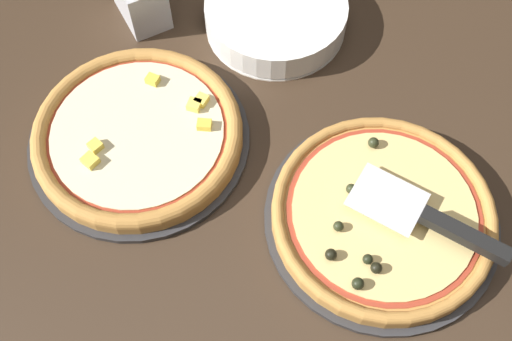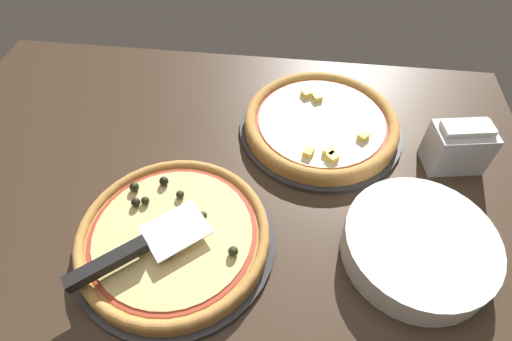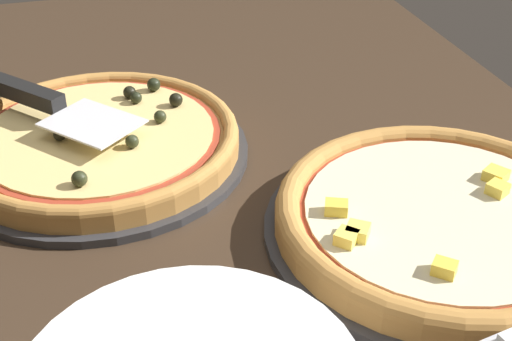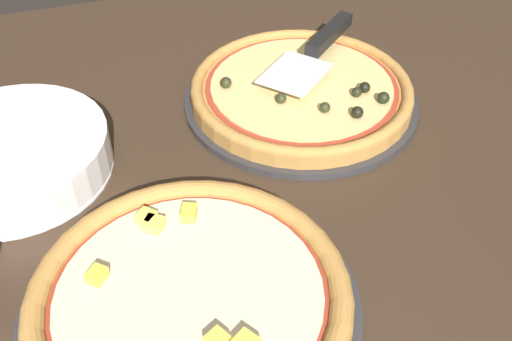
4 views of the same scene
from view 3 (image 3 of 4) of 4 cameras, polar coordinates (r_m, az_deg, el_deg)
ground_plane at (r=85.10cm, az=-7.45°, el=-0.90°), size 129.35×103.37×3.60cm
pizza_pan_front at (r=87.37cm, az=-12.35°, el=1.32°), size 35.47×35.47×1.00cm
pizza_front at (r=86.36cm, az=-12.49°, el=2.50°), size 33.34×33.34×4.19cm
pizza_pan_back at (r=75.01cm, az=14.47°, el=-4.76°), size 35.87×35.87×1.00cm
pizza_back at (r=73.85cm, az=14.67°, el=-3.54°), size 33.71×33.71×3.43cm
serving_spatula at (r=89.85cm, az=-17.02°, el=5.50°), size 20.92×19.18×2.00cm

